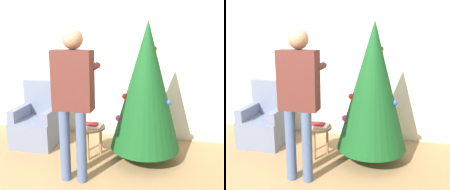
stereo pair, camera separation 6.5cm
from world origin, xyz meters
TOP-DOWN VIEW (x-y plane):
  - wall_back at (0.00, 2.23)m, footprint 8.00×0.06m
  - christmas_tree at (1.01, 1.39)m, footprint 0.94×0.94m
  - armchair at (-0.69, 1.63)m, footprint 0.65×0.68m
  - person_standing at (0.24, 0.73)m, footprint 0.46×0.57m
  - side_stool at (0.25, 1.34)m, footprint 0.41×0.41m
  - laptop at (0.25, 1.34)m, footprint 0.32×0.22m
  - book at (0.25, 1.34)m, footprint 0.20×0.13m

SIDE VIEW (x-z plane):
  - armchair at x=-0.69m, z-range -0.15..0.82m
  - side_stool at x=0.25m, z-range 0.15..0.60m
  - laptop at x=0.25m, z-range 0.44..0.46m
  - book at x=0.25m, z-range 0.46..0.49m
  - christmas_tree at x=1.01m, z-range 0.09..1.98m
  - person_standing at x=0.24m, z-range 0.19..1.96m
  - wall_back at x=0.00m, z-range 0.00..2.70m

